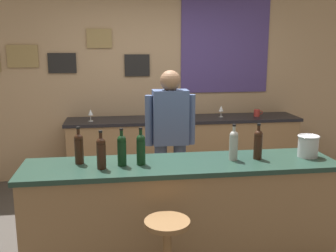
% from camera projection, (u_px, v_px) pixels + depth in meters
% --- Properties ---
extents(ground_plane, '(10.00, 10.00, 0.00)m').
position_uv_depth(ground_plane, '(173.00, 241.00, 3.79)').
color(ground_plane, '#423D38').
extents(back_wall, '(6.00, 0.09, 2.80)m').
position_uv_depth(back_wall, '(153.00, 77.00, 5.46)').
color(back_wall, tan).
rests_on(back_wall, ground_plane).
extents(bar_counter, '(2.58, 0.60, 0.92)m').
position_uv_depth(bar_counter, '(181.00, 214.00, 3.30)').
color(bar_counter, olive).
rests_on(bar_counter, ground_plane).
extents(side_counter, '(3.13, 0.56, 0.90)m').
position_uv_depth(side_counter, '(184.00, 150.00, 5.35)').
color(side_counter, olive).
rests_on(side_counter, ground_plane).
extents(bartender, '(0.52, 0.21, 1.62)m').
position_uv_depth(bartender, '(170.00, 137.00, 4.04)').
color(bartender, '#384766').
rests_on(bartender, ground_plane).
extents(bar_stool, '(0.32, 0.32, 0.68)m').
position_uv_depth(bar_stool, '(167.00, 250.00, 2.74)').
color(bar_stool, brown).
rests_on(bar_stool, ground_plane).
extents(wine_bottle_a, '(0.07, 0.07, 0.31)m').
position_uv_depth(wine_bottle_a, '(79.00, 147.00, 3.15)').
color(wine_bottle_a, black).
rests_on(wine_bottle_a, bar_counter).
extents(wine_bottle_b, '(0.07, 0.07, 0.31)m').
position_uv_depth(wine_bottle_b, '(101.00, 152.00, 3.02)').
color(wine_bottle_b, black).
rests_on(wine_bottle_b, bar_counter).
extents(wine_bottle_c, '(0.07, 0.07, 0.31)m').
position_uv_depth(wine_bottle_c, '(122.00, 149.00, 3.10)').
color(wine_bottle_c, black).
rests_on(wine_bottle_c, bar_counter).
extents(wine_bottle_d, '(0.07, 0.07, 0.31)m').
position_uv_depth(wine_bottle_d, '(141.00, 148.00, 3.13)').
color(wine_bottle_d, black).
rests_on(wine_bottle_d, bar_counter).
extents(wine_bottle_e, '(0.07, 0.07, 0.31)m').
position_uv_depth(wine_bottle_e, '(234.00, 144.00, 3.25)').
color(wine_bottle_e, '#999E99').
rests_on(wine_bottle_e, bar_counter).
extents(wine_bottle_f, '(0.07, 0.07, 0.31)m').
position_uv_depth(wine_bottle_f, '(258.00, 143.00, 3.29)').
color(wine_bottle_f, black).
rests_on(wine_bottle_f, bar_counter).
extents(ice_bucket, '(0.19, 0.19, 0.19)m').
position_uv_depth(ice_bucket, '(308.00, 145.00, 3.36)').
color(ice_bucket, '#B7BABF').
rests_on(ice_bucket, bar_counter).
extents(wine_glass_a, '(0.07, 0.07, 0.16)m').
position_uv_depth(wine_glass_a, '(91.00, 113.00, 5.01)').
color(wine_glass_a, silver).
rests_on(wine_glass_a, side_counter).
extents(wine_glass_b, '(0.07, 0.07, 0.16)m').
position_uv_depth(wine_glass_b, '(221.00, 109.00, 5.31)').
color(wine_glass_b, silver).
rests_on(wine_glass_b, side_counter).
extents(coffee_mug, '(0.12, 0.08, 0.09)m').
position_uv_depth(coffee_mug, '(257.00, 113.00, 5.37)').
color(coffee_mug, '#B2332D').
rests_on(coffee_mug, side_counter).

